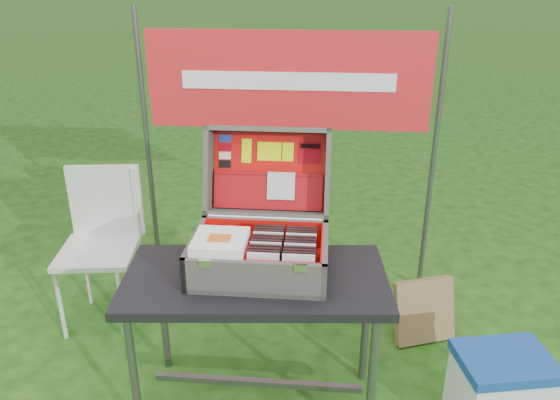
# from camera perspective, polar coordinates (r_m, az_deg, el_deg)

# --- Properties ---
(table) EXTENTS (1.15, 0.65, 0.69)m
(table) POSITION_cam_1_polar(r_m,az_deg,el_deg) (2.52, -2.43, -14.67)
(table) COLOR black
(table) RESTS_ON ground
(table_top) EXTENTS (1.15, 0.65, 0.04)m
(table_top) POSITION_cam_1_polar(r_m,az_deg,el_deg) (2.33, -2.57, -8.33)
(table_top) COLOR black
(table_top) RESTS_ON ground
(table_leg_fl) EXTENTS (0.04, 0.04, 0.65)m
(table_leg_fl) POSITION_cam_1_polar(r_m,az_deg,el_deg) (2.47, -15.07, -17.00)
(table_leg_fl) COLOR #59595B
(table_leg_fl) RESTS_ON ground
(table_leg_fr) EXTENTS (0.04, 0.04, 0.65)m
(table_leg_fr) POSITION_cam_1_polar(r_m,az_deg,el_deg) (2.36, 9.51, -18.78)
(table_leg_fr) COLOR #59595B
(table_leg_fr) RESTS_ON ground
(table_leg_bl) EXTENTS (0.04, 0.04, 0.65)m
(table_leg_bl) POSITION_cam_1_polar(r_m,az_deg,el_deg) (2.80, -12.11, -11.39)
(table_leg_bl) COLOR #59595B
(table_leg_bl) RESTS_ON ground
(table_leg_br) EXTENTS (0.04, 0.04, 0.65)m
(table_leg_br) POSITION_cam_1_polar(r_m,az_deg,el_deg) (2.69, 8.94, -12.61)
(table_leg_br) COLOR #59595B
(table_leg_br) RESTS_ON ground
(table_brace) EXTENTS (0.96, 0.03, 0.03)m
(table_brace) POSITION_cam_1_polar(r_m,az_deg,el_deg) (2.66, -2.34, -18.51)
(table_brace) COLOR #59595B
(table_brace) RESTS_ON ground
(suitcase) EXTENTS (0.57, 0.57, 0.52)m
(suitcase) POSITION_cam_1_polar(r_m,az_deg,el_deg) (2.28, -2.05, -0.99)
(suitcase) COLOR #63615B
(suitcase) RESTS_ON table
(suitcase_base_bottom) EXTENTS (0.57, 0.41, 0.02)m
(suitcase_base_bottom) POSITION_cam_1_polar(r_m,az_deg,el_deg) (2.35, -2.14, -7.17)
(suitcase_base_bottom) COLOR #63615B
(suitcase_base_bottom) RESTS_ON table_top
(suitcase_base_wall_front) EXTENTS (0.57, 0.02, 0.15)m
(suitcase_base_wall_front) POSITION_cam_1_polar(r_m,az_deg,el_deg) (2.15, -2.83, -8.27)
(suitcase_base_wall_front) COLOR #63615B
(suitcase_base_wall_front) RESTS_ON table_top
(suitcase_base_wall_back) EXTENTS (0.57, 0.02, 0.15)m
(suitcase_base_wall_back) POSITION_cam_1_polar(r_m,az_deg,el_deg) (2.48, -1.60, -3.61)
(suitcase_base_wall_back) COLOR #63615B
(suitcase_base_wall_back) RESTS_ON table_top
(suitcase_base_wall_left) EXTENTS (0.02, 0.41, 0.15)m
(suitcase_base_wall_left) POSITION_cam_1_polar(r_m,az_deg,el_deg) (2.36, -8.85, -5.41)
(suitcase_base_wall_left) COLOR #63615B
(suitcase_base_wall_left) RESTS_ON table_top
(suitcase_base_wall_right) EXTENTS (0.02, 0.41, 0.15)m
(suitcase_base_wall_right) POSITION_cam_1_polar(r_m,az_deg,el_deg) (2.30, 4.71, -6.06)
(suitcase_base_wall_right) COLOR #63615B
(suitcase_base_wall_right) RESTS_ON table_top
(suitcase_liner_floor) EXTENTS (0.53, 0.37, 0.01)m
(suitcase_liner_floor) POSITION_cam_1_polar(r_m,az_deg,el_deg) (2.34, -2.15, -6.87)
(suitcase_liner_floor) COLOR red
(suitcase_liner_floor) RESTS_ON suitcase_base_bottom
(suitcase_latch_left) EXTENTS (0.05, 0.01, 0.03)m
(suitcase_latch_left) POSITION_cam_1_polar(r_m,az_deg,el_deg) (2.14, -7.85, -6.59)
(suitcase_latch_left) COLOR silver
(suitcase_latch_left) RESTS_ON suitcase_base_wall_front
(suitcase_latch_right) EXTENTS (0.05, 0.01, 0.03)m
(suitcase_latch_right) POSITION_cam_1_polar(r_m,az_deg,el_deg) (2.09, 2.15, -7.11)
(suitcase_latch_right) COLOR silver
(suitcase_latch_right) RESTS_ON suitcase_base_wall_front
(suitcase_hinge) EXTENTS (0.52, 0.02, 0.02)m
(suitcase_hinge) POSITION_cam_1_polar(r_m,az_deg,el_deg) (2.46, -1.59, -1.89)
(suitcase_hinge) COLOR silver
(suitcase_hinge) RESTS_ON suitcase_base_wall_back
(suitcase_lid_back) EXTENTS (0.57, 0.14, 0.40)m
(suitcase_lid_back) POSITION_cam_1_polar(r_m,az_deg,el_deg) (2.58, -1.12, 3.05)
(suitcase_lid_back) COLOR #63615B
(suitcase_lid_back) RESTS_ON suitcase_base_wall_back
(suitcase_lid_rim_far) EXTENTS (0.57, 0.15, 0.07)m
(suitcase_lid_rim_far) POSITION_cam_1_polar(r_m,az_deg,el_deg) (2.51, -1.17, 7.39)
(suitcase_lid_rim_far) COLOR #63615B
(suitcase_lid_rim_far) RESTS_ON suitcase_lid_back
(suitcase_lid_rim_near) EXTENTS (0.57, 0.15, 0.07)m
(suitcase_lid_rim_near) POSITION_cam_1_polar(r_m,az_deg,el_deg) (2.53, -1.39, -1.40)
(suitcase_lid_rim_near) COLOR #63615B
(suitcase_lid_rim_near) RESTS_ON suitcase_lid_back
(suitcase_lid_rim_left) EXTENTS (0.02, 0.27, 0.44)m
(suitcase_lid_rim_left) POSITION_cam_1_polar(r_m,az_deg,el_deg) (2.56, -7.43, 3.15)
(suitcase_lid_rim_left) COLOR #63615B
(suitcase_lid_rim_left) RESTS_ON suitcase_lid_back
(suitcase_lid_rim_right) EXTENTS (0.02, 0.27, 0.44)m
(suitcase_lid_rim_right) POSITION_cam_1_polar(r_m,az_deg,el_deg) (2.50, 5.02, 2.76)
(suitcase_lid_rim_right) COLOR #63615B
(suitcase_lid_rim_right) RESTS_ON suitcase_lid_back
(suitcase_lid_liner) EXTENTS (0.53, 0.11, 0.35)m
(suitcase_lid_liner) POSITION_cam_1_polar(r_m,az_deg,el_deg) (2.57, -1.15, 3.04)
(suitcase_lid_liner) COLOR red
(suitcase_lid_liner) RESTS_ON suitcase_lid_back
(suitcase_liner_wall_front) EXTENTS (0.53, 0.01, 0.13)m
(suitcase_liner_wall_front) POSITION_cam_1_polar(r_m,az_deg,el_deg) (2.16, -2.78, -7.81)
(suitcase_liner_wall_front) COLOR red
(suitcase_liner_wall_front) RESTS_ON suitcase_base_bottom
(suitcase_liner_wall_back) EXTENTS (0.53, 0.01, 0.13)m
(suitcase_liner_wall_back) POSITION_cam_1_polar(r_m,az_deg,el_deg) (2.47, -1.65, -3.52)
(suitcase_liner_wall_back) COLOR red
(suitcase_liner_wall_back) RESTS_ON suitcase_base_bottom
(suitcase_liner_wall_left) EXTENTS (0.01, 0.37, 0.13)m
(suitcase_liner_wall_left) POSITION_cam_1_polar(r_m,az_deg,el_deg) (2.35, -8.53, -5.19)
(suitcase_liner_wall_left) COLOR red
(suitcase_liner_wall_left) RESTS_ON suitcase_base_bottom
(suitcase_liner_wall_right) EXTENTS (0.01, 0.37, 0.13)m
(suitcase_liner_wall_right) POSITION_cam_1_polar(r_m,az_deg,el_deg) (2.29, 4.36, -5.80)
(suitcase_liner_wall_right) COLOR red
(suitcase_liner_wall_right) RESTS_ON suitcase_base_bottom
(suitcase_lid_pocket) EXTENTS (0.51, 0.08, 0.17)m
(suitcase_lid_pocket) POSITION_cam_1_polar(r_m,az_deg,el_deg) (2.56, -1.25, 0.88)
(suitcase_lid_pocket) COLOR #9B0D12
(suitcase_lid_pocket) RESTS_ON suitcase_lid_liner
(suitcase_pocket_edge) EXTENTS (0.50, 0.03, 0.03)m
(suitcase_pocket_edge) POSITION_cam_1_polar(r_m,az_deg,el_deg) (2.54, -1.22, 2.70)
(suitcase_pocket_edge) COLOR #9B0D12
(suitcase_pocket_edge) RESTS_ON suitcase_lid_pocket
(suitcase_pocket_cd) EXTENTS (0.13, 0.05, 0.13)m
(suitcase_pocket_cd) POSITION_cam_1_polar(r_m,az_deg,el_deg) (2.53, 0.11, 1.49)
(suitcase_pocket_cd) COLOR silver
(suitcase_pocket_cd) RESTS_ON suitcase_lid_pocket
(lid_sticker_cc_a) EXTENTS (0.06, 0.01, 0.03)m
(lid_sticker_cc_a) POSITION_cam_1_polar(r_m,az_deg,el_deg) (2.59, -5.75, 6.42)
(lid_sticker_cc_a) COLOR #1933B2
(lid_sticker_cc_a) RESTS_ON suitcase_lid_liner
(lid_sticker_cc_b) EXTENTS (0.06, 0.01, 0.03)m
(lid_sticker_cc_b) POSITION_cam_1_polar(r_m,az_deg,el_deg) (2.59, -5.76, 5.54)
(lid_sticker_cc_b) COLOR #9A0310
(lid_sticker_cc_b) RESTS_ON suitcase_lid_liner
(lid_sticker_cc_c) EXTENTS (0.06, 0.01, 0.03)m
(lid_sticker_cc_c) POSITION_cam_1_polar(r_m,az_deg,el_deg) (2.59, -5.77, 4.65)
(lid_sticker_cc_c) COLOR white
(lid_sticker_cc_c) RESTS_ON suitcase_lid_liner
(lid_sticker_cc_d) EXTENTS (0.06, 0.01, 0.03)m
(lid_sticker_cc_d) POSITION_cam_1_polar(r_m,az_deg,el_deg) (2.59, -5.79, 3.77)
(lid_sticker_cc_d) COLOR black
(lid_sticker_cc_d) RESTS_ON suitcase_lid_liner
(lid_card_neon_tall) EXTENTS (0.05, 0.04, 0.11)m
(lid_card_neon_tall) POSITION_cam_1_polar(r_m,az_deg,el_deg) (2.57, -3.51, 5.16)
(lid_card_neon_tall) COLOR #E0FB03
(lid_card_neon_tall) RESTS_ON suitcase_lid_liner
(lid_card_neon_main) EXTENTS (0.11, 0.03, 0.08)m
(lid_card_neon_main) POSITION_cam_1_polar(r_m,az_deg,el_deg) (2.56, -1.12, 5.10)
(lid_card_neon_main) COLOR #E0FB03
(lid_card_neon_main) RESTS_ON suitcase_lid_liner
(lid_card_neon_small) EXTENTS (0.05, 0.03, 0.08)m
(lid_card_neon_small) POSITION_cam_1_polar(r_m,az_deg,el_deg) (2.55, 0.84, 5.04)
(lid_card_neon_small) COLOR #E0FB03
(lid_card_neon_small) RESTS_ON suitcase_lid_liner
(lid_sticker_band) EXTENTS (0.10, 0.03, 0.10)m
(lid_sticker_band) POSITION_cam_1_polar(r_m,az_deg,el_deg) (2.54, 3.15, 4.97)
(lid_sticker_band) COLOR #9A0310
(lid_sticker_band) RESTS_ON suitcase_lid_liner
(lid_sticker_band_bar) EXTENTS (0.09, 0.01, 0.02)m
(lid_sticker_band_bar) POSITION_cam_1_polar(r_m,az_deg,el_deg) (2.54, 3.17, 5.65)
(lid_sticker_band_bar) COLOR black
(lid_sticker_band_bar) RESTS_ON suitcase_lid_liner
(cd_left_0) EXTENTS (0.13, 0.01, 0.15)m
(cd_left_0) POSITION_cam_1_polar(r_m,az_deg,el_deg) (2.16, -1.76, -7.27)
(cd_left_0) COLOR silver
(cd_left_0) RESTS_ON suitcase_liner_floor
(cd_left_1) EXTENTS (0.13, 0.01, 0.15)m
(cd_left_1) POSITION_cam_1_polar(r_m,az_deg,el_deg) (2.18, -1.69, -6.97)
(cd_left_1) COLOR black
(cd_left_1) RESTS_ON suitcase_liner_floor
(cd_left_2) EXTENTS (0.13, 0.01, 0.15)m
(cd_left_2) POSITION_cam_1_polar(r_m,az_deg,el_deg) (2.20, -1.62, -6.67)
(cd_left_2) COLOR black
(cd_left_2) RESTS_ON suitcase_liner_floor
(cd_left_3) EXTENTS (0.13, 0.01, 0.15)m
(cd_left_3) POSITION_cam_1_polar(r_m,az_deg,el_deg) (2.22, -1.55, -6.38)
(cd_left_3) COLOR black
(cd_left_3) RESTS_ON suitcase_liner_floor
(cd_left_4) EXTENTS (0.13, 0.01, 0.15)m
(cd_left_4) POSITION_cam_1_polar(r_m,az_deg,el_deg) (2.24, -1.48, -6.10)
(cd_left_4) COLOR silver
(cd_left_4) RESTS_ON suitcase_liner_floor
(cd_left_5) EXTENTS (0.13, 0.01, 0.15)m
(cd_left_5) POSITION_cam_1_polar(r_m,az_deg,el_deg) (2.26, -1.41, -5.82)
(cd_left_5) COLOR black
(cd_left_5) RESTS_ON suitcase_liner_floor
(cd_left_6) EXTENTS (0.13, 0.01, 0.15)m
(cd_left_6) POSITION_cam_1_polar(r_m,az_deg,el_deg) (2.28, -1.35, -5.54)
(cd_left_6) COLOR black
(cd_left_6) RESTS_ON suitcase_liner_floor
(cd_left_7) EXTENTS (0.13, 0.01, 0.15)m
(cd_left_7) POSITION_cam_1_polar(r_m,az_deg,el_deg) (2.30, -1.29, -5.27)
(cd_left_7) COLOR black
(cd_left_7) RESTS_ON suitcase_liner_floor
(cd_left_8) EXTENTS (0.13, 0.01, 0.15)m
(cd_left_8) POSITION_cam_1_polar(r_m,az_deg,el_deg) (2.32, -1.22, -5.01)
(cd_left_8) COLOR silver
(cd_left_8) RESTS_ON suitcase_liner_floor
(cd_left_9) EXTENTS (0.13, 0.01, 0.15)m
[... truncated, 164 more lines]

